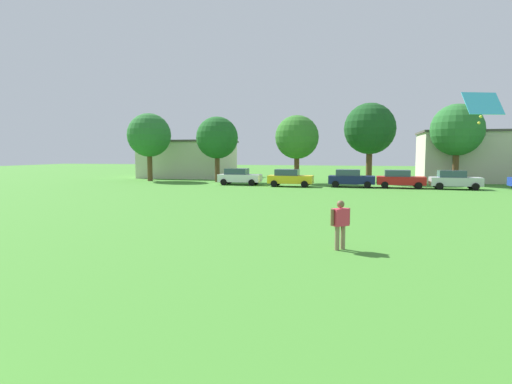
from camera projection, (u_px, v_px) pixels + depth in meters
The scene contains 15 objects.
ground_plane at pixel (268, 196), 32.25m from camera, with size 160.00×160.00×0.00m, color #42842D.
adult_bystander at pixel (340, 221), 14.33m from camera, with size 0.63×0.60×1.68m.
kite at pixel (483, 105), 15.21m from camera, with size 1.47×1.02×1.16m.
parked_car_white_0 at pixel (239, 176), 43.53m from camera, with size 4.30×2.02×1.68m.
parked_car_yellow_1 at pixel (290, 178), 41.37m from camera, with size 4.30×2.02×1.68m.
parked_car_navy_2 at pixel (351, 178), 40.71m from camera, with size 4.30×2.02×1.68m.
parked_car_red_3 at pixel (400, 179), 39.63m from camera, with size 4.30×2.02×1.68m.
parked_car_silver_4 at pixel (454, 180), 38.30m from camera, with size 4.30×2.02×1.68m.
tree_far_left at pixel (149, 135), 49.31m from camera, with size 5.02×5.02×7.83m.
tree_left at pixel (217, 138), 47.57m from camera, with size 4.68×4.68×7.30m.
tree_center_left at pixel (297, 137), 45.56m from camera, with size 4.67×4.67×7.28m.
tree_center_right at pixel (370, 129), 46.43m from camera, with size 5.58×5.58×8.69m.
tree_right at pixel (457, 130), 43.79m from camera, with size 5.32×5.32×8.29m.
house_left at pixel (461, 156), 48.91m from camera, with size 9.28×8.71×5.73m.
house_right at pixel (188, 159), 56.99m from camera, with size 11.57×8.51×4.89m.
Camera 1 is at (6.78, -1.38, 3.27)m, focal length 29.92 mm.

